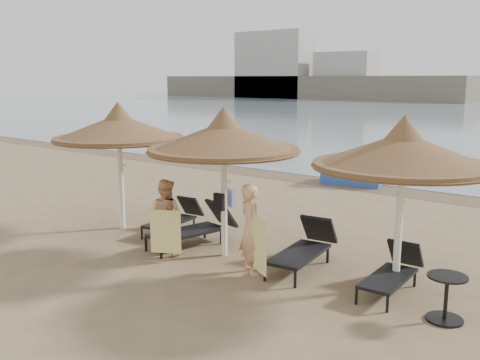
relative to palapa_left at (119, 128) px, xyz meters
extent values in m
plane|color=#8E7450|center=(3.42, -0.96, -2.49)|extent=(160.00, 160.00, 0.00)
cube|color=brown|center=(3.42, 8.44, -2.48)|extent=(200.00, 1.60, 0.01)
cube|color=#70674E|center=(-41.58, 77.04, -0.49)|extent=(60.00, 10.00, 4.00)
cube|color=#A39F96|center=(-46.58, 75.04, 3.51)|extent=(14.00, 6.00, 12.00)
cube|color=#A39F96|center=(-32.58, 76.04, 1.51)|extent=(10.00, 5.00, 8.00)
cylinder|color=white|center=(0.00, 0.00, -1.35)|extent=(0.13, 0.13, 2.28)
cone|color=brown|center=(0.00, 0.00, 0.03)|extent=(3.15, 3.15, 0.60)
cone|color=brown|center=(0.00, 0.00, 0.39)|extent=(0.76, 0.76, 0.49)
cylinder|color=brown|center=(0.00, 0.00, -0.25)|extent=(3.09, 3.09, 0.11)
cylinder|color=white|center=(3.32, -0.05, -1.35)|extent=(0.13, 0.13, 2.28)
cone|color=brown|center=(3.32, -0.05, 0.03)|extent=(3.14, 3.14, 0.60)
cone|color=brown|center=(3.32, -0.05, 0.39)|extent=(0.76, 0.76, 0.49)
cylinder|color=brown|center=(3.32, -0.05, -0.25)|extent=(3.08, 3.08, 0.11)
cylinder|color=white|center=(6.86, 0.45, -1.36)|extent=(0.13, 0.13, 2.25)
cone|color=brown|center=(6.86, 0.45, -0.01)|extent=(3.10, 3.10, 0.59)
cone|color=brown|center=(6.86, 0.45, 0.35)|extent=(0.75, 0.75, 0.48)
cylinder|color=brown|center=(6.86, 0.45, -0.28)|extent=(3.04, 3.04, 0.11)
cylinder|color=black|center=(1.09, -0.35, -2.36)|extent=(0.05, 0.05, 0.26)
cylinder|color=black|center=(1.61, -0.30, -2.36)|extent=(0.05, 0.05, 0.26)
cylinder|color=black|center=(0.96, 0.95, -2.36)|extent=(0.05, 0.05, 0.26)
cylinder|color=black|center=(1.48, 1.00, -2.36)|extent=(0.05, 0.05, 0.26)
cube|color=black|center=(1.28, 0.37, -2.20)|extent=(0.72, 1.45, 0.06)
cube|color=black|center=(1.20, 1.19, -1.97)|extent=(0.62, 0.45, 0.53)
cylinder|color=black|center=(1.83, -0.90, -2.33)|extent=(0.06, 0.06, 0.31)
cylinder|color=black|center=(2.44, -1.03, -2.33)|extent=(0.06, 0.06, 0.31)
cylinder|color=black|center=(2.17, 0.63, -2.33)|extent=(0.06, 0.06, 0.31)
cylinder|color=black|center=(2.78, 0.49, -2.33)|extent=(0.06, 0.06, 0.31)
cube|color=black|center=(2.31, -0.15, -2.14)|extent=(1.04, 1.78, 0.07)
cube|color=black|center=(2.53, 0.81, -1.87)|extent=(0.78, 0.61, 0.63)
cylinder|color=black|center=(4.84, -0.73, -2.33)|extent=(0.05, 0.05, 0.31)
cylinder|color=black|center=(5.45, -0.66, -2.33)|extent=(0.05, 0.05, 0.31)
cylinder|color=black|center=(4.66, 0.79, -2.33)|extent=(0.05, 0.05, 0.31)
cylinder|color=black|center=(5.27, 0.86, -2.33)|extent=(0.05, 0.05, 0.31)
cube|color=black|center=(5.05, 0.12, -2.15)|extent=(0.86, 1.70, 0.07)
cube|color=black|center=(4.94, 1.07, -1.89)|extent=(0.73, 0.54, 0.62)
cylinder|color=black|center=(6.62, -0.64, -2.35)|extent=(0.05, 0.05, 0.26)
cylinder|color=black|center=(7.15, -0.62, -2.35)|extent=(0.05, 0.05, 0.26)
cylinder|color=black|center=(6.58, 0.68, -2.35)|extent=(0.05, 0.05, 0.26)
cylinder|color=black|center=(7.11, 0.70, -2.35)|extent=(0.05, 0.05, 0.26)
cube|color=black|center=(6.86, 0.08, -2.19)|extent=(0.63, 1.43, 0.06)
cube|color=black|center=(6.84, 0.91, -1.97)|extent=(0.60, 0.42, 0.53)
cylinder|color=black|center=(7.96, -0.36, -2.47)|extent=(0.56, 0.56, 0.04)
cylinder|color=black|center=(7.96, -0.36, -2.12)|extent=(0.06, 0.06, 0.68)
cylinder|color=black|center=(7.96, -0.36, -1.77)|extent=(0.60, 0.60, 0.03)
imported|color=#E4A978|center=(2.26, -0.71, -1.55)|extent=(0.96, 0.72, 1.87)
imported|color=#E4A978|center=(4.39, -0.56, -1.47)|extent=(1.11, 0.99, 2.03)
cube|color=yellow|center=(2.61, -1.06, -1.87)|extent=(0.57, 0.33, 0.90)
cube|color=yellow|center=(4.74, -0.81, -1.77)|extent=(0.65, 0.39, 1.04)
cube|color=white|center=(3.32, 0.13, -1.27)|extent=(0.31, 0.17, 0.37)
cube|color=black|center=(3.32, -0.21, -1.30)|extent=(0.25, 0.10, 0.35)
cube|color=#2850A8|center=(1.99, 8.69, -2.23)|extent=(2.24, 1.59, 0.51)
cube|color=white|center=(1.99, 8.69, -1.91)|extent=(1.48, 1.26, 0.23)
cube|color=white|center=(1.63, 8.62, -1.70)|extent=(0.62, 0.91, 0.32)
sphere|color=yellow|center=(-0.93, 21.64, -2.28)|extent=(0.40, 0.40, 0.40)
camera|label=1|loc=(10.18, -8.35, 1.19)|focal=40.00mm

